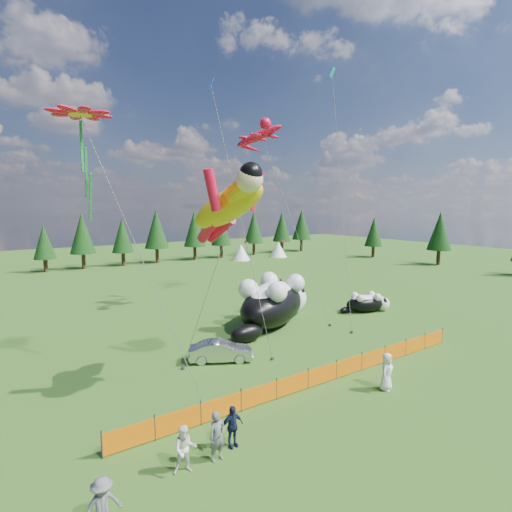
{
  "coord_description": "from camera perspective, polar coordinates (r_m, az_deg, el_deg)",
  "views": [
    {
      "loc": [
        -13.99,
        -17.4,
        9.19
      ],
      "look_at": [
        0.59,
        4.0,
        5.95
      ],
      "focal_mm": 28.0,
      "sensor_mm": 36.0,
      "label": 1
    }
  ],
  "objects": [
    {
      "name": "ground",
      "position": [
        24.14,
        4.35,
        -15.27
      ],
      "size": [
        160.0,
        160.0,
        0.0
      ],
      "primitive_type": "plane",
      "color": "#153B0A",
      "rests_on": "ground"
    },
    {
      "name": "safety_fence",
      "position": [
        21.87,
        9.48,
        -16.37
      ],
      "size": [
        22.06,
        0.06,
        1.1
      ],
      "color": "#262626",
      "rests_on": "ground"
    },
    {
      "name": "tree_line",
      "position": [
        64.16,
        -21.56,
        1.99
      ],
      "size": [
        90.0,
        4.0,
        8.0
      ],
      "primitive_type": null,
      "color": "black",
      "rests_on": "ground"
    },
    {
      "name": "festival_tents",
      "position": [
        63.08,
        -10.65,
        -0.09
      ],
      "size": [
        50.0,
        3.2,
        2.8
      ],
      "primitive_type": null,
      "color": "white",
      "rests_on": "ground"
    },
    {
      "name": "cat_large",
      "position": [
        31.36,
        2.68,
        -6.46
      ],
      "size": [
        9.73,
        7.17,
        3.84
      ],
      "rotation": [
        0.0,
        0.0,
        0.52
      ],
      "color": "black",
      "rests_on": "ground"
    },
    {
      "name": "cat_small",
      "position": [
        36.46,
        15.64,
        -6.43
      ],
      "size": [
        4.55,
        2.81,
        1.71
      ],
      "rotation": [
        0.0,
        0.0,
        -0.37
      ],
      "color": "black",
      "rests_on": "ground"
    },
    {
      "name": "car",
      "position": [
        24.49,
        -5.04,
        -13.38
      ],
      "size": [
        3.95,
        2.94,
        1.24
      ],
      "primitive_type": "imported",
      "rotation": [
        0.0,
        0.0,
        1.08
      ],
      "color": "silver",
      "rests_on": "ground"
    },
    {
      "name": "spectator_a",
      "position": [
        15.9,
        -5.57,
        -24.26
      ],
      "size": [
        0.72,
        0.51,
        1.84
      ],
      "primitive_type": "imported",
      "rotation": [
        0.0,
        0.0,
        0.12
      ],
      "color": "#59595E",
      "rests_on": "ground"
    },
    {
      "name": "spectator_b",
      "position": [
        15.5,
        -10.11,
        -25.54
      ],
      "size": [
        0.93,
        0.72,
        1.69
      ],
      "primitive_type": "imported",
      "rotation": [
        0.0,
        0.0,
        -0.33
      ],
      "color": "white",
      "rests_on": "ground"
    },
    {
      "name": "spectator_c",
      "position": [
        16.63,
        -3.43,
        -23.12
      ],
      "size": [
        0.96,
        0.49,
        1.63
      ],
      "primitive_type": "imported",
      "rotation": [
        0.0,
        0.0,
        0.01
      ],
      "color": "#131A36",
      "rests_on": "ground"
    },
    {
      "name": "spectator_d",
      "position": [
        13.86,
        -21.09,
        -30.38
      ],
      "size": [
        1.15,
        0.69,
        1.69
      ],
      "primitive_type": "imported",
      "rotation": [
        0.0,
        0.0,
        0.12
      ],
      "color": "#59595E",
      "rests_on": "ground"
    },
    {
      "name": "spectator_e",
      "position": [
        21.81,
        18.16,
        -15.43
      ],
      "size": [
        1.08,
        0.88,
        1.91
      ],
      "primitive_type": "imported",
      "rotation": [
        0.0,
        0.0,
        0.34
      ],
      "color": "white",
      "rests_on": "ground"
    },
    {
      "name": "superhero_kite",
      "position": [
        20.3,
        -4.09,
        7.09
      ],
      "size": [
        6.35,
        6.56,
        11.71
      ],
      "color": "#EDB40C",
      "rests_on": "ground"
    },
    {
      "name": "gecko_kite",
      "position": [
        37.83,
        0.43,
        16.78
      ],
      "size": [
        6.52,
        12.9,
        17.97
      ],
      "color": "red",
      "rests_on": "ground"
    },
    {
      "name": "flower_kite",
      "position": [
        20.19,
        -23.79,
        17.67
      ],
      "size": [
        5.71,
        6.02,
        14.28
      ],
      "color": "red",
      "rests_on": "ground"
    },
    {
      "name": "diamond_kite_a",
      "position": [
        26.16,
        -6.08,
        21.69
      ],
      "size": [
        2.14,
        4.59,
        17.43
      ],
      "color": "#0C33B7",
      "rests_on": "ground"
    },
    {
      "name": "diamond_kite_b",
      "position": [
        39.2,
        10.92,
        23.21
      ],
      "size": [
        5.81,
        8.18,
        22.94
      ],
      "color": "#0D9CA4",
      "rests_on": "ground"
    }
  ]
}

